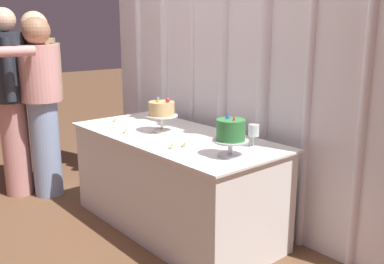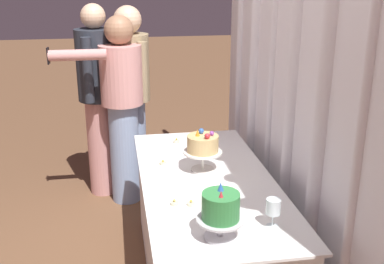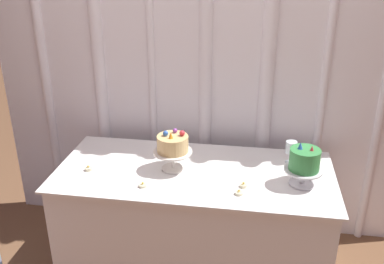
{
  "view_description": "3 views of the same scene",
  "coord_description": "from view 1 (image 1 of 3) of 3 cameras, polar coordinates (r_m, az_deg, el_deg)",
  "views": [
    {
      "loc": [
        2.44,
        -1.8,
        1.51
      ],
      "look_at": [
        0.28,
        0.04,
        0.82
      ],
      "focal_mm": 40.03,
      "sensor_mm": 36.0,
      "label": 1
    },
    {
      "loc": [
        2.57,
        -0.42,
        1.95
      ],
      "look_at": [
        -0.07,
        0.02,
        1.02
      ],
      "focal_mm": 44.22,
      "sensor_mm": 36.0,
      "label": 2
    },
    {
      "loc": [
        0.36,
        -2.27,
        2.06
      ],
      "look_at": [
        -0.02,
        0.12,
        1.0
      ],
      "focal_mm": 40.28,
      "sensor_mm": 36.0,
      "label": 3
    }
  ],
  "objects": [
    {
      "name": "tealight_far_right",
      "position": [
        2.85,
        -0.99,
        -1.83
      ],
      "size": [
        0.04,
        0.04,
        0.03
      ],
      "color": "beige",
      "rests_on": "cake_table"
    },
    {
      "name": "ground_plane",
      "position": [
        3.39,
        -3.73,
        -12.89
      ],
      "size": [
        24.0,
        24.0,
        0.0
      ],
      "primitive_type": "plane",
      "color": "brown"
    },
    {
      "name": "tealight_near_left",
      "position": [
        3.27,
        -8.79,
        0.01
      ],
      "size": [
        0.05,
        0.05,
        0.03
      ],
      "color": "beige",
      "rests_on": "cake_table"
    },
    {
      "name": "wine_glass",
      "position": [
        2.87,
        8.23,
        0.14
      ],
      "size": [
        0.07,
        0.07,
        0.15
      ],
      "color": "silver",
      "rests_on": "cake_table"
    },
    {
      "name": "guest_girl_blue_dress",
      "position": [
        4.04,
        -19.41,
        3.95
      ],
      "size": [
        0.47,
        0.78,
        1.61
      ],
      "color": "#93ADD6",
      "rests_on": "ground_plane"
    },
    {
      "name": "tealight_near_right",
      "position": [
        2.81,
        -2.65,
        -2.05
      ],
      "size": [
        0.05,
        0.05,
        0.03
      ],
      "color": "beige",
      "rests_on": "cake_table"
    },
    {
      "name": "guest_man_pink_jacket",
      "position": [
        4.15,
        -22.98,
        4.46
      ],
      "size": [
        0.48,
        0.42,
        1.69
      ],
      "color": "#D6938E",
      "rests_on": "ground_plane"
    },
    {
      "name": "cake_table",
      "position": [
        3.29,
        -2.42,
        -6.61
      ],
      "size": [
        1.75,
        0.8,
        0.74
      ],
      "color": "white",
      "rests_on": "ground_plane"
    },
    {
      "name": "cake_display_nearright",
      "position": [
        2.63,
        5.17,
        -0.08
      ],
      "size": [
        0.23,
        0.23,
        0.27
      ],
      "color": "silver",
      "rests_on": "cake_table"
    },
    {
      "name": "draped_curtain",
      "position": [
        3.45,
        4.25,
        13.03
      ],
      "size": [
        3.09,
        0.15,
        2.85
      ],
      "color": "white",
      "rests_on": "ground_plane"
    },
    {
      "name": "guest_man_dark_suit",
      "position": [
        4.29,
        -19.6,
        4.85
      ],
      "size": [
        0.47,
        0.47,
        1.66
      ],
      "color": "#93ADD6",
      "rests_on": "ground_plane"
    },
    {
      "name": "tealight_far_left",
      "position": [
        3.66,
        -10.19,
        1.47
      ],
      "size": [
        0.05,
        0.05,
        0.04
      ],
      "color": "beige",
      "rests_on": "cake_table"
    },
    {
      "name": "cake_display_nearleft",
      "position": [
        3.25,
        -4.07,
        2.91
      ],
      "size": [
        0.25,
        0.25,
        0.27
      ],
      "color": "silver",
      "rests_on": "cake_table"
    }
  ]
}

